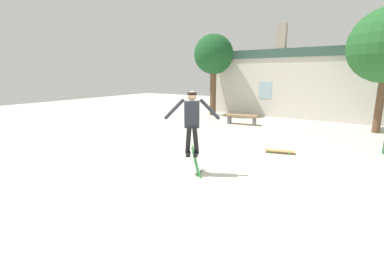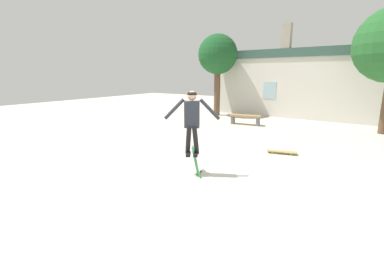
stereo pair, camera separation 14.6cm
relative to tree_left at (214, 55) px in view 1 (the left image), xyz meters
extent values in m
plane|color=beige|center=(4.38, -8.22, -3.37)|extent=(40.00, 40.00, 0.00)
cube|color=beige|center=(4.38, 1.29, -1.77)|extent=(10.02, 0.40, 3.20)
cube|color=#335147|center=(4.38, 1.29, 0.06)|extent=(10.52, 0.52, 0.46)
cube|color=gray|center=(3.36, 1.29, 0.93)|extent=(0.44, 0.44, 1.27)
cube|color=#99B7C6|center=(2.69, 1.08, -1.90)|extent=(0.70, 0.02, 0.90)
cylinder|color=brown|center=(7.80, -0.61, -2.19)|extent=(0.28, 0.28, 2.34)
cylinder|color=brown|center=(0.00, 0.00, -2.06)|extent=(0.35, 0.35, 2.61)
sphere|color=#194C23|center=(0.00, 0.00, 0.06)|extent=(2.20, 2.20, 2.20)
cube|color=#99754C|center=(2.53, -1.86, -2.94)|extent=(1.47, 0.59, 0.08)
cube|color=slate|center=(1.94, -1.94, -3.18)|extent=(0.17, 0.34, 0.38)
cube|color=slate|center=(3.12, -1.77, -3.18)|extent=(0.17, 0.34, 0.38)
cube|color=#282D38|center=(3.85, -8.34, -1.93)|extent=(0.41, 0.36, 0.60)
sphere|color=tan|center=(3.85, -8.34, -1.51)|extent=(0.29, 0.29, 0.21)
ellipsoid|color=black|center=(3.85, -8.34, -1.48)|extent=(0.30, 0.30, 0.12)
cylinder|color=black|center=(3.92, -8.30, -2.54)|extent=(0.19, 0.33, 0.73)
cube|color=black|center=(3.94, -8.33, -2.87)|extent=(0.22, 0.28, 0.07)
cylinder|color=black|center=(3.78, -8.39, -2.54)|extent=(0.29, 0.28, 0.73)
cube|color=black|center=(3.79, -8.41, -2.87)|extent=(0.22, 0.28, 0.07)
cylinder|color=#282D38|center=(4.20, -8.14, -1.82)|extent=(0.46, 0.31, 0.49)
cylinder|color=#282D38|center=(3.50, -8.55, -1.82)|extent=(0.46, 0.31, 0.49)
cube|color=#237F38|center=(3.91, -8.27, -3.10)|extent=(0.54, 0.45, 0.76)
cylinder|color=black|center=(4.13, -8.40, -3.23)|extent=(0.07, 0.07, 0.06)
cylinder|color=black|center=(4.02, -8.29, -3.36)|extent=(0.07, 0.07, 0.06)
cylinder|color=black|center=(3.87, -8.19, -2.83)|extent=(0.07, 0.07, 0.06)
cylinder|color=black|center=(3.76, -8.08, -2.96)|extent=(0.07, 0.07, 0.06)
cube|color=#AD894C|center=(5.21, -5.55, -3.29)|extent=(0.88, 0.42, 0.02)
cylinder|color=green|center=(4.98, -5.73, -3.34)|extent=(0.06, 0.03, 0.05)
cylinder|color=green|center=(4.92, -5.52, -3.34)|extent=(0.06, 0.03, 0.05)
cylinder|color=green|center=(5.49, -5.59, -3.34)|extent=(0.06, 0.03, 0.05)
cylinder|color=green|center=(5.43, -5.38, -3.34)|extent=(0.06, 0.03, 0.05)
camera|label=1|loc=(6.93, -13.22, -1.05)|focal=24.00mm
camera|label=2|loc=(7.05, -13.14, -1.05)|focal=24.00mm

